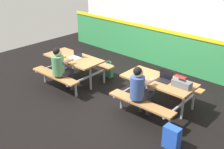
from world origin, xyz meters
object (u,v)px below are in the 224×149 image
at_px(student_further, 139,88).
at_px(tote_bag_bright, 108,70).
at_px(laptop_dark, 164,78).
at_px(picnic_table_right, 158,86).
at_px(student_nearer, 61,66).
at_px(toolbox_grey, 182,84).
at_px(backpack_dark, 179,85).
at_px(picnic_table_left, 74,63).
at_px(laptop_silver, 76,56).
at_px(satchel_spare, 172,138).

relative_size(student_further, tote_bag_bright, 2.81).
bearing_deg(laptop_dark, picnic_table_right, -159.90).
height_order(student_nearer, laptop_dark, student_nearer).
height_order(laptop_dark, tote_bag_bright, laptop_dark).
bearing_deg(student_nearer, picnic_table_right, 22.40).
distance_m(student_further, laptop_dark, 0.64).
height_order(toolbox_grey, backpack_dark, toolbox_grey).
distance_m(picnic_table_left, picnic_table_right, 2.46).
distance_m(picnic_table_left, toolbox_grey, 3.01).
relative_size(picnic_table_right, toolbox_grey, 4.07).
bearing_deg(toolbox_grey, laptop_silver, -173.16).
relative_size(backpack_dark, tote_bag_bright, 1.02).
bearing_deg(student_further, laptop_dark, 70.88).
relative_size(toolbox_grey, backpack_dark, 0.91).
bearing_deg(satchel_spare, student_further, 159.82).
bearing_deg(tote_bag_bright, student_nearer, -97.24).
bearing_deg(laptop_silver, picnic_table_left, -149.45).
bearing_deg(picnic_table_right, laptop_silver, -171.92).
xyz_separation_m(picnic_table_left, satchel_spare, (3.40, -0.58, -0.36)).
bearing_deg(laptop_dark, tote_bag_bright, 166.71).
xyz_separation_m(picnic_table_left, laptop_dark, (2.54, 0.41, 0.22)).
relative_size(picnic_table_left, student_further, 1.35).
bearing_deg(student_further, satchel_spare, -20.18).
xyz_separation_m(picnic_table_left, student_nearer, (0.18, -0.55, 0.14)).
distance_m(toolbox_grey, tote_bag_bright, 2.73).
distance_m(student_further, toolbox_grey, 0.87).
distance_m(picnic_table_left, tote_bag_bright, 1.07).
distance_m(student_further, laptop_silver, 2.28).
relative_size(laptop_silver, tote_bag_bright, 0.76).
relative_size(student_further, toolbox_grey, 3.02).
height_order(toolbox_grey, tote_bag_bright, toolbox_grey).
bearing_deg(student_nearer, toolbox_grey, 18.59).
distance_m(student_nearer, tote_bag_bright, 1.58).
distance_m(picnic_table_left, student_further, 2.34).
relative_size(student_nearer, backpack_dark, 2.74).
xyz_separation_m(toolbox_grey, tote_bag_bright, (-2.61, 0.54, -0.62)).
height_order(toolbox_grey, satchel_spare, toolbox_grey).
height_order(picnic_table_left, satchel_spare, picnic_table_left).
distance_m(laptop_silver, satchel_spare, 3.43).
xyz_separation_m(picnic_table_right, laptop_silver, (-2.36, -0.34, 0.22)).
distance_m(laptop_silver, toolbox_grey, 2.93).
bearing_deg(picnic_table_right, backpack_dark, 92.59).
bearing_deg(tote_bag_bright, picnic_table_right, -15.01).
bearing_deg(backpack_dark, toolbox_grey, -60.14).
xyz_separation_m(laptop_silver, backpack_dark, (2.32, 1.38, -0.57)).
bearing_deg(satchel_spare, picnic_table_right, 135.49).
bearing_deg(student_nearer, laptop_silver, 100.87).
height_order(picnic_table_right, toolbox_grey, toolbox_grey).
bearing_deg(satchel_spare, toolbox_grey, 113.59).
distance_m(picnic_table_right, laptop_silver, 2.40).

